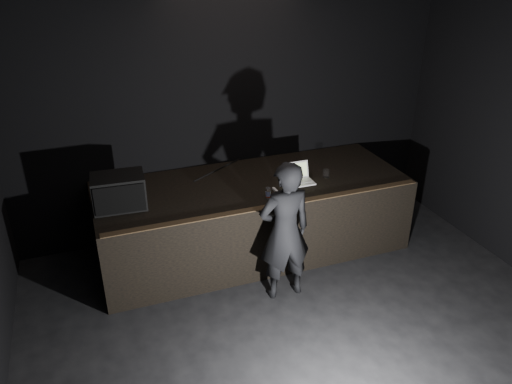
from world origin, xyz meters
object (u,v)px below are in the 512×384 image
Objects in this scene: stage_monitor at (119,192)px; beer_can at (268,194)px; laptop at (299,177)px; person at (285,231)px; stage_riser at (252,216)px.

stage_monitor reaches higher than beer_can.
beer_can is (1.68, -0.42, -0.12)m from stage_monitor.
stage_monitor is 4.13× the size of beer_can.
stage_monitor is at bearing 178.76° from laptop.
laptop is at bearing 1.64° from stage_monitor.
stage_monitor is 1.96m from person.
laptop is 0.20× the size of person.
person is (1.68, -0.95, -0.35)m from stage_monitor.
laptop is 0.65m from beer_can.
beer_can is 0.09× the size of person.
beer_can is at bearing -147.79° from laptop.
person reaches higher than stage_monitor.
laptop is 1.06m from person.
laptop is (0.57, -0.18, 0.56)m from stage_riser.
stage_riser is at bearing -90.27° from person.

